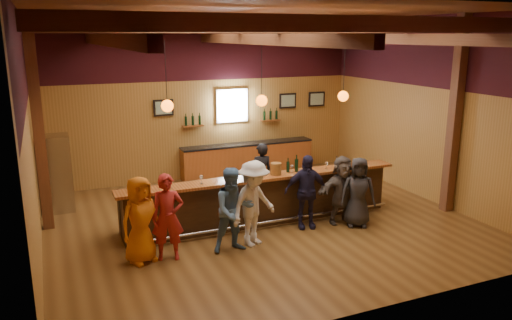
% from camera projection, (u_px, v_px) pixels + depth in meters
% --- Properties ---
extents(room, '(9.04, 9.00, 4.52)m').
position_uv_depth(room, '(261.00, 76.00, 10.35)').
color(room, brown).
rests_on(room, ground).
extents(bar_counter, '(6.30, 1.07, 1.11)m').
position_uv_depth(bar_counter, '(259.00, 197.00, 11.09)').
color(bar_counter, black).
rests_on(bar_counter, ground).
extents(back_bar_cabinet, '(4.00, 0.52, 0.95)m').
position_uv_depth(back_bar_cabinet, '(248.00, 159.00, 14.74)').
color(back_bar_cabinet, brown).
rests_on(back_bar_cabinet, ground).
extents(window, '(0.95, 0.09, 0.95)m').
position_uv_depth(window, '(232.00, 106.00, 14.40)').
color(window, silver).
rests_on(window, room).
extents(framed_pictures, '(5.35, 0.05, 0.45)m').
position_uv_depth(framed_pictures, '(260.00, 102.00, 14.71)').
color(framed_pictures, black).
rests_on(framed_pictures, room).
extents(wine_shelves, '(3.00, 0.18, 0.30)m').
position_uv_depth(wine_shelves, '(233.00, 121.00, 14.45)').
color(wine_shelves, brown).
rests_on(wine_shelves, room).
extents(pendant_lights, '(4.24, 0.24, 1.37)m').
position_uv_depth(pendant_lights, '(262.00, 100.00, 10.42)').
color(pendant_lights, black).
rests_on(pendant_lights, room).
extents(stainless_fridge, '(0.70, 0.70, 1.80)m').
position_uv_depth(stainless_fridge, '(56.00, 173.00, 11.62)').
color(stainless_fridge, silver).
rests_on(stainless_fridge, ground).
extents(customer_orange, '(0.92, 0.77, 1.61)m').
position_uv_depth(customer_orange, '(140.00, 220.00, 8.97)').
color(customer_orange, '#CC6613').
rests_on(customer_orange, ground).
extents(customer_redvest, '(0.67, 0.52, 1.62)m').
position_uv_depth(customer_redvest, '(168.00, 217.00, 9.08)').
color(customer_redvest, maroon).
rests_on(customer_redvest, ground).
extents(customer_denim, '(0.81, 0.63, 1.65)m').
position_uv_depth(customer_denim, '(234.00, 210.00, 9.42)').
color(customer_denim, '#527AA4').
rests_on(customer_denim, ground).
extents(customer_white, '(1.27, 1.04, 1.71)m').
position_uv_depth(customer_white, '(253.00, 204.00, 9.68)').
color(customer_white, silver).
rests_on(customer_white, ground).
extents(customer_navy, '(1.01, 0.61, 1.61)m').
position_uv_depth(customer_navy, '(306.00, 192.00, 10.59)').
color(customer_navy, '#1E1C38').
rests_on(customer_navy, ground).
extents(customer_brown, '(1.43, 0.54, 1.51)m').
position_uv_depth(customer_brown, '(342.00, 190.00, 10.88)').
color(customer_brown, '#534A42').
rests_on(customer_brown, ground).
extents(customer_dark, '(0.88, 0.75, 1.52)m').
position_uv_depth(customer_dark, '(358.00, 192.00, 10.69)').
color(customer_dark, '#262629').
rests_on(customer_dark, ground).
extents(bartender, '(0.58, 0.40, 1.53)m').
position_uv_depth(bartender, '(261.00, 175.00, 12.01)').
color(bartender, black).
rests_on(bartender, ground).
extents(ice_bucket, '(0.24, 0.24, 0.26)m').
position_uv_depth(ice_bucket, '(276.00, 169.00, 10.73)').
color(ice_bucket, brown).
rests_on(ice_bucket, bar_counter).
extents(bottle_a, '(0.07, 0.07, 0.32)m').
position_uv_depth(bottle_a, '(288.00, 167.00, 10.92)').
color(bottle_a, black).
rests_on(bottle_a, bar_counter).
extents(bottle_b, '(0.08, 0.08, 0.37)m').
position_uv_depth(bottle_b, '(296.00, 165.00, 10.97)').
color(bottle_b, black).
rests_on(bottle_b, bar_counter).
extents(glass_a, '(0.08, 0.08, 0.18)m').
position_uv_depth(glass_a, '(132.00, 186.00, 9.53)').
color(glass_a, silver).
rests_on(glass_a, bar_counter).
extents(glass_b, '(0.07, 0.07, 0.16)m').
position_uv_depth(glass_b, '(171.00, 183.00, 9.77)').
color(glass_b, silver).
rests_on(glass_b, bar_counter).
extents(glass_c, '(0.08, 0.08, 0.19)m').
position_uv_depth(glass_c, '(201.00, 177.00, 10.06)').
color(glass_c, silver).
rests_on(glass_c, bar_counter).
extents(glass_d, '(0.07, 0.07, 0.16)m').
position_uv_depth(glass_d, '(228.00, 177.00, 10.18)').
color(glass_d, silver).
rests_on(glass_d, bar_counter).
extents(glass_e, '(0.09, 0.09, 0.20)m').
position_uv_depth(glass_e, '(255.00, 169.00, 10.63)').
color(glass_e, silver).
rests_on(glass_e, bar_counter).
extents(glass_f, '(0.08, 0.08, 0.17)m').
position_uv_depth(glass_f, '(292.00, 167.00, 10.90)').
color(glass_f, silver).
rests_on(glass_f, bar_counter).
extents(glass_g, '(0.08, 0.08, 0.17)m').
position_uv_depth(glass_g, '(326.00, 164.00, 11.17)').
color(glass_g, silver).
rests_on(glass_g, bar_counter).
extents(glass_h, '(0.07, 0.07, 0.16)m').
position_uv_depth(glass_h, '(346.00, 162.00, 11.31)').
color(glass_h, silver).
rests_on(glass_h, bar_counter).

